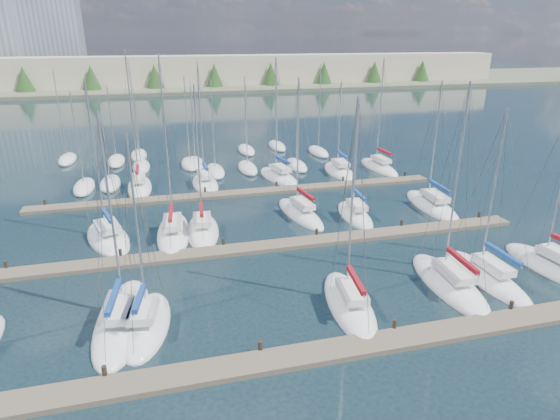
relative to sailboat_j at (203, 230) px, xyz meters
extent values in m
plane|color=#192B32|center=(5.31, 39.39, -0.18)|extent=(400.00, 400.00, 0.00)
cube|color=#6B5E4C|center=(5.31, -18.61, -0.03)|extent=(44.00, 1.80, 0.35)
cylinder|color=#2D261C|center=(-6.69, -17.71, 0.12)|extent=(0.26, 0.26, 1.10)
cylinder|color=#2D261C|center=(1.31, -17.71, 0.12)|extent=(0.26, 0.26, 1.10)
cylinder|color=#2D261C|center=(9.31, -17.71, 0.12)|extent=(0.26, 0.26, 1.10)
cylinder|color=#2D261C|center=(17.31, -17.71, 0.12)|extent=(0.26, 0.26, 1.10)
cube|color=#6B5E4C|center=(5.31, -4.61, -0.03)|extent=(44.00, 1.80, 0.35)
cylinder|color=#2D261C|center=(-14.69, -3.71, 0.12)|extent=(0.26, 0.26, 1.10)
cylinder|color=#2D261C|center=(-6.69, -3.71, 0.12)|extent=(0.26, 0.26, 1.10)
cylinder|color=#2D261C|center=(1.31, -3.71, 0.12)|extent=(0.26, 0.26, 1.10)
cylinder|color=#2D261C|center=(9.31, -3.71, 0.12)|extent=(0.26, 0.26, 1.10)
cylinder|color=#2D261C|center=(17.31, -3.71, 0.12)|extent=(0.26, 0.26, 1.10)
cylinder|color=#2D261C|center=(25.31, -3.71, 0.12)|extent=(0.26, 0.26, 1.10)
cube|color=#6B5E4C|center=(5.31, 9.39, -0.03)|extent=(44.00, 1.80, 0.35)
cylinder|color=#2D261C|center=(-14.69, 10.29, 0.12)|extent=(0.26, 0.26, 1.10)
cylinder|color=#2D261C|center=(-6.69, 10.29, 0.12)|extent=(0.26, 0.26, 1.10)
cylinder|color=#2D261C|center=(1.31, 10.29, 0.12)|extent=(0.26, 0.26, 1.10)
cylinder|color=#2D261C|center=(9.31, 10.29, 0.12)|extent=(0.26, 0.26, 1.10)
cylinder|color=#2D261C|center=(17.31, 10.29, 0.12)|extent=(0.26, 0.26, 1.10)
cylinder|color=#2D261C|center=(25.31, 10.29, 0.12)|extent=(0.26, 0.26, 1.10)
ellipsoid|color=white|center=(0.00, 0.03, -0.13)|extent=(3.43, 8.15, 1.60)
cube|color=silver|center=(-0.03, -0.37, 1.17)|extent=(1.75, 2.90, 0.50)
cylinder|color=#9EA0A5|center=(0.06, 0.66, 6.69)|extent=(0.14, 0.14, 11.55)
cylinder|color=#9EA0A5|center=(-0.08, -1.00, 2.22)|extent=(0.38, 3.34, 0.10)
cube|color=maroon|center=(-0.08, -1.00, 2.34)|extent=(0.56, 3.09, 0.30)
ellipsoid|color=white|center=(18.64, 14.87, -0.13)|extent=(3.48, 8.51, 1.60)
cube|color=silver|center=(18.61, 14.45, 1.17)|extent=(1.80, 3.02, 0.50)
cylinder|color=#9EA0A5|center=(18.68, 15.53, 6.04)|extent=(0.14, 0.14, 10.26)
cylinder|color=#9EA0A5|center=(18.57, 13.78, 2.22)|extent=(0.33, 3.50, 0.10)
cube|color=navy|center=(18.57, 13.78, 2.34)|extent=(0.51, 3.24, 0.30)
ellipsoid|color=white|center=(-4.73, -13.50, -0.13)|extent=(3.83, 7.59, 1.60)
cube|color=maroon|center=(-4.73, -13.50, -0.13)|extent=(1.95, 3.66, 0.12)
cube|color=silver|center=(-4.79, -13.86, 1.17)|extent=(1.88, 2.74, 0.50)
cylinder|color=#9EA0A5|center=(-4.64, -12.93, 6.13)|extent=(0.14, 0.14, 10.44)
cylinder|color=#9EA0A5|center=(-4.88, -14.43, 2.22)|extent=(0.59, 3.02, 0.10)
cube|color=navy|center=(-4.88, -14.43, 2.34)|extent=(0.74, 2.81, 0.30)
ellipsoid|color=white|center=(-6.13, -12.58, -0.13)|extent=(4.09, 10.07, 1.60)
cube|color=black|center=(-6.13, -12.58, -0.13)|extent=(2.09, 4.85, 0.12)
cube|color=silver|center=(-6.19, -13.07, 1.17)|extent=(2.04, 3.59, 0.50)
cylinder|color=#9EA0A5|center=(-6.05, -11.80, 6.64)|extent=(0.14, 0.14, 11.46)
cylinder|color=#9EA0A5|center=(-6.27, -13.84, 2.22)|extent=(0.55, 4.10, 0.10)
cube|color=navy|center=(-6.27, -13.84, 2.34)|extent=(0.72, 3.80, 0.30)
ellipsoid|color=white|center=(-7.96, 0.51, -0.13)|extent=(5.29, 8.82, 1.60)
cube|color=black|center=(-7.96, 0.51, -0.13)|extent=(2.66, 4.27, 0.12)
cube|color=silver|center=(-7.85, 0.11, 1.17)|extent=(2.46, 3.26, 0.50)
cylinder|color=#9EA0A5|center=(-8.14, 1.14, 6.91)|extent=(0.14, 0.14, 11.98)
cylinder|color=#9EA0A5|center=(-7.67, -0.53, 2.22)|extent=(1.04, 3.37, 0.10)
cube|color=navy|center=(-7.67, -0.53, 2.34)|extent=(1.16, 3.16, 0.30)
ellipsoid|color=white|center=(24.46, -13.48, -0.13)|extent=(3.62, 8.84, 1.60)
cube|color=silver|center=(24.49, -13.91, 1.17)|extent=(1.87, 3.14, 0.50)
ellipsoid|color=white|center=(14.45, 0.07, -0.13)|extent=(2.93, 7.58, 1.60)
cube|color=black|center=(14.45, 0.07, -0.13)|extent=(1.50, 3.64, 0.12)
cube|color=silver|center=(14.43, -0.30, 1.17)|extent=(1.51, 2.69, 0.50)
cylinder|color=#9EA0A5|center=(14.49, 0.66, 5.74)|extent=(0.14, 0.14, 9.64)
cylinder|color=#9EA0A5|center=(14.39, -0.90, 2.22)|extent=(0.31, 3.12, 0.10)
cube|color=navy|center=(14.39, -0.90, 2.34)|extent=(0.49, 2.89, 0.30)
ellipsoid|color=white|center=(15.58, -13.68, -0.13)|extent=(3.61, 9.39, 1.60)
cube|color=silver|center=(15.55, -14.14, 1.17)|extent=(1.85, 3.33, 0.50)
cylinder|color=#9EA0A5|center=(15.63, -12.95, 7.22)|extent=(0.14, 0.14, 12.60)
cylinder|color=#9EA0A5|center=(15.49, -14.88, 2.22)|extent=(0.38, 3.86, 0.10)
cube|color=maroon|center=(15.49, -14.88, 2.34)|extent=(0.55, 3.57, 0.30)
ellipsoid|color=white|center=(18.70, -13.59, -0.13)|extent=(2.49, 8.88, 1.60)
cube|color=black|center=(18.70, -13.59, -0.13)|extent=(1.30, 4.26, 0.12)
cube|color=silver|center=(18.70, -14.03, 1.17)|extent=(1.37, 3.11, 0.50)
cylinder|color=#9EA0A5|center=(18.70, -12.88, 6.34)|extent=(0.14, 0.14, 10.85)
cylinder|color=#9EA0A5|center=(18.70, -14.74, 2.22)|extent=(0.10, 3.73, 0.10)
cube|color=navy|center=(18.70, -14.74, 2.34)|extent=(0.30, 3.43, 0.30)
ellipsoid|color=white|center=(23.03, 0.65, -0.13)|extent=(3.64, 9.73, 1.60)
cube|color=silver|center=(22.99, 0.18, 1.17)|extent=(1.86, 3.45, 0.50)
cylinder|color=#9EA0A5|center=(23.08, 1.41, 6.56)|extent=(0.14, 0.14, 11.28)
cylinder|color=#9EA0A5|center=(22.94, -0.59, 2.22)|extent=(0.39, 4.00, 0.10)
cube|color=navy|center=(22.94, -0.59, 2.34)|extent=(0.57, 3.70, 0.30)
ellipsoid|color=white|center=(10.62, 14.33, -0.13)|extent=(4.53, 9.19, 1.60)
cube|color=maroon|center=(10.62, 14.33, -0.13)|extent=(2.29, 4.43, 0.12)
cube|color=silver|center=(10.70, 13.90, 1.17)|extent=(2.16, 3.33, 0.50)
cylinder|color=#9EA0A5|center=(10.49, 15.02, 7.37)|extent=(0.14, 0.14, 12.91)
cylinder|color=#9EA0A5|center=(10.83, 13.21, 2.22)|extent=(0.79, 3.65, 0.10)
cube|color=navy|center=(10.83, 13.21, 2.34)|extent=(0.93, 3.39, 0.30)
ellipsoid|color=white|center=(-2.53, 0.13, -0.13)|extent=(3.47, 9.95, 1.60)
cube|color=silver|center=(-2.57, -0.36, 1.17)|extent=(1.77, 3.52, 0.50)
cylinder|color=#9EA0A5|center=(-2.48, 0.91, 7.84)|extent=(0.14, 0.14, 13.86)
cylinder|color=#9EA0A5|center=(-2.62, -1.14, 2.22)|extent=(0.40, 4.10, 0.10)
cube|color=maroon|center=(-2.62, -1.14, 2.34)|extent=(0.57, 3.79, 0.30)
ellipsoid|color=white|center=(-5.65, 14.45, -0.13)|extent=(2.70, 8.79, 1.60)
cube|color=black|center=(-5.65, 14.45, -0.13)|extent=(1.40, 4.22, 0.12)
cube|color=silver|center=(-5.64, 14.01, 1.17)|extent=(1.47, 3.08, 0.50)
cylinder|color=#9EA0A5|center=(-5.65, 15.15, 7.82)|extent=(0.14, 0.14, 13.80)
cylinder|color=#9EA0A5|center=(-5.64, 13.31, 2.22)|extent=(0.12, 3.68, 0.10)
cube|color=maroon|center=(-5.64, 13.31, 2.34)|extent=(0.32, 3.39, 0.30)
ellipsoid|color=white|center=(24.31, 15.28, -0.13)|extent=(2.87, 8.97, 1.60)
cube|color=black|center=(24.31, 15.28, -0.13)|extent=(1.48, 4.31, 0.12)
cube|color=silver|center=(24.32, 14.84, 1.17)|extent=(1.52, 3.16, 0.50)
cylinder|color=#9EA0A5|center=(24.29, 15.99, 7.22)|extent=(0.14, 0.14, 12.61)
cylinder|color=#9EA0A5|center=(24.35, 14.12, 2.22)|extent=(0.22, 3.74, 0.10)
cube|color=maroon|center=(24.35, 14.12, 2.34)|extent=(0.41, 3.44, 0.30)
ellipsoid|color=white|center=(9.52, 1.83, -0.13)|extent=(3.60, 9.23, 1.60)
cube|color=silver|center=(9.58, 1.39, 1.17)|extent=(1.74, 3.29, 0.50)
cylinder|color=#9EA0A5|center=(9.42, 2.55, 6.80)|extent=(0.14, 0.14, 11.76)
cylinder|color=#9EA0A5|center=(9.67, 0.68, 2.22)|extent=(0.60, 3.75, 0.10)
cube|color=maroon|center=(9.67, 0.68, 2.34)|extent=(0.75, 3.48, 0.30)
ellipsoid|color=white|center=(7.87, -14.42, -0.13)|extent=(3.74, 8.79, 1.60)
cube|color=maroon|center=(7.87, -14.42, -0.13)|extent=(1.90, 4.23, 0.12)
cube|color=silver|center=(7.81, -14.84, 1.17)|extent=(1.83, 3.15, 0.50)
cylinder|color=#9EA0A5|center=(7.96, -13.74, 6.94)|extent=(0.14, 0.14, 12.04)
cylinder|color=#9EA0A5|center=(7.72, -15.52, 2.22)|extent=(0.56, 3.56, 0.10)
cube|color=maroon|center=(7.72, -15.52, 2.34)|extent=(0.72, 3.30, 0.30)
ellipsoid|color=white|center=(1.67, 13.79, -0.13)|extent=(3.09, 7.77, 1.60)
cube|color=silver|center=(1.68, 13.41, 1.17)|extent=(1.64, 2.74, 0.50)
cylinder|color=#9EA0A5|center=(1.65, 14.41, 7.18)|extent=(0.14, 0.14, 12.53)
cylinder|color=#9EA0A5|center=(1.71, 12.80, 2.22)|extent=(0.23, 3.22, 0.10)
cube|color=navy|center=(1.71, 12.80, 2.34)|extent=(0.42, 2.97, 0.30)
cylinder|color=#9EA0A5|center=(-15.44, 29.28, 6.32)|extent=(0.12, 0.12, 11.20)
ellipsoid|color=white|center=(-15.44, 29.28, 0.07)|extent=(2.20, 6.40, 1.40)
cylinder|color=#9EA0A5|center=(1.37, 22.83, 5.79)|extent=(0.12, 0.12, 10.14)
ellipsoid|color=white|center=(1.37, 22.83, 0.07)|extent=(2.20, 6.40, 1.40)
cylinder|color=#9EA0A5|center=(0.63, 22.63, 5.96)|extent=(0.12, 0.12, 10.49)
ellipsoid|color=white|center=(0.63, 22.63, 0.07)|extent=(2.20, 6.40, 1.40)
cylinder|color=#9EA0A5|center=(14.38, 29.92, 5.75)|extent=(0.12, 0.12, 10.06)
ellipsoid|color=white|center=(14.38, 29.92, 0.07)|extent=(2.20, 6.40, 1.40)
cylinder|color=#9EA0A5|center=(-8.91, 26.72, 5.41)|extent=(0.12, 0.12, 9.39)
ellipsoid|color=white|center=(-8.91, 26.72, 0.07)|extent=(2.20, 6.40, 1.40)
cylinder|color=#9EA0A5|center=(-11.66, 15.57, 5.64)|extent=(0.12, 0.12, 9.85)
ellipsoid|color=white|center=(-11.66, 15.57, 0.07)|extent=(2.20, 6.40, 1.40)
cylinder|color=#9EA0A5|center=(-8.91, 16.21, 5.37)|extent=(0.12, 0.12, 9.30)
ellipsoid|color=white|center=(-8.91, 16.21, 0.07)|extent=(2.20, 6.40, 1.40)
cylinder|color=#9EA0A5|center=(19.29, 24.79, 6.56)|extent=(0.12, 0.12, 11.68)
ellipsoid|color=white|center=(19.29, 24.79, 0.07)|extent=(2.20, 6.40, 1.40)
cylinder|color=#9EA0A5|center=(7.62, 18.70, 5.60)|extent=(0.12, 0.12, 9.76)
ellipsoid|color=white|center=(7.62, 18.70, 0.07)|extent=(2.20, 6.40, 1.40)
cylinder|color=#9EA0A5|center=(-6.03, 29.29, 6.69)|extent=(0.12, 0.12, 11.95)
ellipsoid|color=white|center=(-6.03, 29.29, 0.07)|extent=(2.20, 6.40, 1.40)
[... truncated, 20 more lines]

